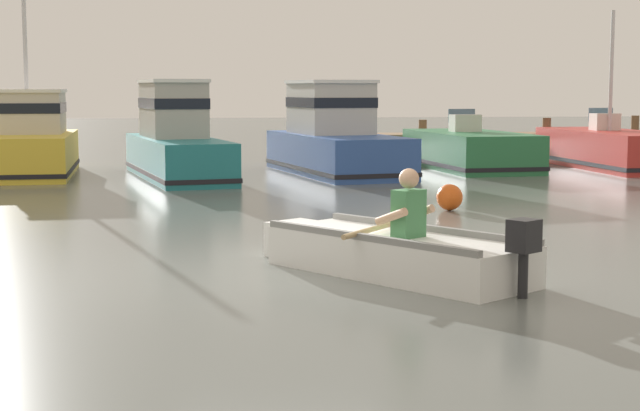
{
  "coord_description": "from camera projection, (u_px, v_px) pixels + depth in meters",
  "views": [
    {
      "loc": [
        -1.0,
        -11.0,
        2.04
      ],
      "look_at": [
        0.61,
        1.58,
        0.55
      ],
      "focal_mm": 55.85,
      "sensor_mm": 36.0,
      "label": 1
    }
  ],
  "objects": [
    {
      "name": "moored_boat_teal",
      "position": [
        176.0,
        142.0,
        22.93
      ],
      "size": [
        2.71,
        5.92,
        2.26
      ],
      "color": "#1E727A",
      "rests_on": "ground"
    },
    {
      "name": "rowboat_with_person",
      "position": [
        393.0,
        252.0,
        10.97
      ],
      "size": [
        2.73,
        3.32,
        1.19
      ],
      "color": "white",
      "rests_on": "ground"
    },
    {
      "name": "moored_boat_red",
      "position": [
        611.0,
        150.0,
        25.77
      ],
      "size": [
        2.19,
        5.68,
        4.05
      ],
      "color": "#B72D28",
      "rests_on": "ground"
    },
    {
      "name": "moored_boat_yellow",
      "position": [
        28.0,
        143.0,
        23.61
      ],
      "size": [
        2.36,
        5.11,
        4.1
      ],
      "color": "gold",
      "rests_on": "ground"
    },
    {
      "name": "moored_boat_green",
      "position": [
        470.0,
        151.0,
        25.47
      ],
      "size": [
        2.58,
        5.06,
        1.52
      ],
      "color": "#287042",
      "rests_on": "ground"
    },
    {
      "name": "mooring_buoy",
      "position": [
        450.0,
        197.0,
        16.77
      ],
      "size": [
        0.44,
        0.44,
        0.44
      ],
      "primitive_type": "sphere",
      "color": "#E55919",
      "rests_on": "ground"
    },
    {
      "name": "wooden_dock",
      "position": [
        483.0,
        136.0,
        29.09
      ],
      "size": [
        10.75,
        1.64,
        1.27
      ],
      "color": "brown",
      "rests_on": "ground"
    },
    {
      "name": "moored_boat_blue",
      "position": [
        335.0,
        139.0,
        24.06
      ],
      "size": [
        3.08,
        5.71,
        2.25
      ],
      "color": "#2D519E",
      "rests_on": "ground"
    },
    {
      "name": "ground_plane",
      "position": [
        284.0,
        271.0,
        11.2
      ],
      "size": [
        120.0,
        120.0,
        0.0
      ],
      "primitive_type": "plane",
      "color": "slate"
    }
  ]
}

